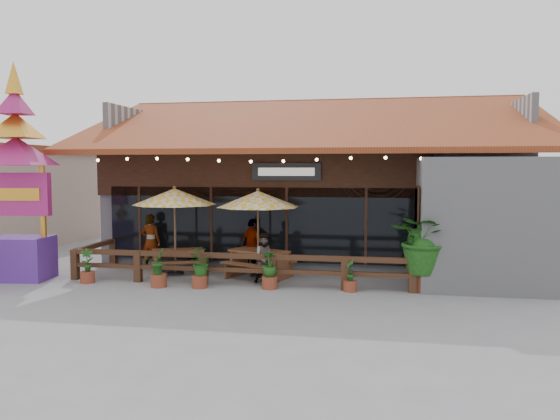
% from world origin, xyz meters
% --- Properties ---
extents(ground, '(100.00, 100.00, 0.00)m').
position_xyz_m(ground, '(0.00, 0.00, 0.00)').
color(ground, gray).
rests_on(ground, ground).
extents(restaurant_building, '(15.50, 14.73, 6.09)m').
position_xyz_m(restaurant_building, '(0.26, 6.61, 2.21)').
color(restaurant_building, '#A8A8AD').
rests_on(restaurant_building, ground).
extents(patio_railing, '(10.00, 2.60, 0.92)m').
position_xyz_m(patio_railing, '(-2.25, -0.27, 0.61)').
color(patio_railing, '#452918').
rests_on(patio_railing, ground).
extents(umbrella_left, '(3.41, 3.41, 2.77)m').
position_xyz_m(umbrella_left, '(-3.86, 0.82, 2.42)').
color(umbrella_left, brown).
rests_on(umbrella_left, ground).
extents(umbrella_right, '(3.34, 3.34, 2.71)m').
position_xyz_m(umbrella_right, '(-1.22, 0.89, 2.37)').
color(umbrella_right, brown).
rests_on(umbrella_right, ground).
extents(picnic_table_left, '(1.99, 1.87, 0.76)m').
position_xyz_m(picnic_table_left, '(-3.82, 0.92, 0.51)').
color(picnic_table_left, brown).
rests_on(picnic_table_left, ground).
extents(picnic_table_right, '(2.24, 2.12, 0.85)m').
position_xyz_m(picnic_table_right, '(-1.15, 0.67, 0.57)').
color(picnic_table_right, brown).
rests_on(picnic_table_right, ground).
extents(thai_sign_tower, '(2.84, 2.84, 6.90)m').
position_xyz_m(thai_sign_tower, '(-8.11, -0.77, 3.64)').
color(thai_sign_tower, '#572893').
rests_on(thai_sign_tower, ground).
extents(tropical_plant, '(2.15, 2.25, 2.43)m').
position_xyz_m(tropical_plant, '(3.57, -0.24, 1.39)').
color(tropical_plant, brown).
rests_on(tropical_plant, ground).
extents(diner_a, '(0.69, 0.47, 1.82)m').
position_xyz_m(diner_a, '(-4.95, 1.45, 0.91)').
color(diner_a, '#3B2013').
rests_on(diner_a, ground).
extents(diner_b, '(0.87, 0.79, 1.45)m').
position_xyz_m(diner_b, '(-0.82, 0.06, 0.72)').
color(diner_b, '#3B2013').
rests_on(diner_b, ground).
extents(diner_c, '(1.06, 0.92, 1.72)m').
position_xyz_m(diner_c, '(-1.54, 1.49, 0.86)').
color(diner_c, '#3B2013').
rests_on(diner_c, ground).
extents(planter_a, '(0.43, 0.41, 1.01)m').
position_xyz_m(planter_a, '(-5.88, -0.89, 0.42)').
color(planter_a, brown).
rests_on(planter_a, ground).
extents(planter_b, '(0.44, 0.46, 1.09)m').
position_xyz_m(planter_b, '(-3.64, -1.04, 0.49)').
color(planter_b, brown).
rests_on(planter_b, ground).
extents(planter_c, '(0.74, 0.67, 1.06)m').
position_xyz_m(planter_c, '(-2.48, -0.94, 0.59)').
color(planter_c, brown).
rests_on(planter_c, ground).
extents(planter_d, '(0.52, 0.52, 1.04)m').
position_xyz_m(planter_d, '(-0.55, -0.72, 0.50)').
color(planter_d, brown).
rests_on(planter_d, ground).
extents(planter_e, '(0.36, 0.37, 0.88)m').
position_xyz_m(planter_e, '(1.65, -0.67, 0.37)').
color(planter_e, brown).
rests_on(planter_e, ground).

